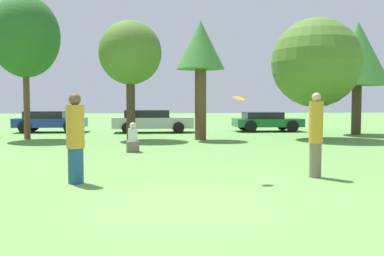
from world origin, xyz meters
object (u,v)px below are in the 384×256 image
(tree_4, at_px, (316,63))
(parked_car_silver, at_px, (152,121))
(tree_2, at_px, (130,54))
(parked_car_green, at_px, (266,121))
(person_thrower, at_px, (75,138))
(parked_car_blue, at_px, (49,121))
(bystander_sitting, at_px, (133,140))
(tree_1, at_px, (25,37))
(tree_5, at_px, (358,54))
(person_catcher, at_px, (316,134))
(frisbee, at_px, (239,99))
(tree_3, at_px, (201,50))

(tree_4, bearing_deg, parked_car_silver, 146.61)
(tree_2, distance_m, parked_car_green, 9.59)
(person_thrower, height_order, parked_car_blue, person_thrower)
(bystander_sitting, height_order, tree_1, tree_1)
(tree_5, bearing_deg, bystander_sitting, -149.11)
(person_catcher, height_order, tree_5, tree_5)
(tree_5, relative_size, parked_car_blue, 1.51)
(bystander_sitting, distance_m, parked_car_silver, 9.51)
(parked_car_blue, bearing_deg, parked_car_green, -2.30)
(tree_1, height_order, tree_4, tree_1)
(tree_5, bearing_deg, parked_car_blue, 168.21)
(person_catcher, xyz_separation_m, parked_car_green, (3.01, 15.25, -0.36))
(tree_1, xyz_separation_m, parked_car_silver, (5.75, 3.81, -4.03))
(tree_1, height_order, parked_car_silver, tree_1)
(tree_2, bearing_deg, tree_5, 8.71)
(tree_1, height_order, parked_car_blue, tree_1)
(tree_1, distance_m, tree_4, 13.43)
(tree_5, relative_size, parked_car_silver, 1.32)
(tree_4, distance_m, parked_car_silver, 9.51)
(person_catcher, bearing_deg, tree_5, -122.29)
(person_thrower, height_order, frisbee, person_thrower)
(bystander_sitting, bearing_deg, tree_3, 57.89)
(tree_3, relative_size, tree_5, 0.91)
(parked_car_silver, bearing_deg, tree_2, -102.22)
(tree_2, distance_m, tree_5, 11.83)
(person_catcher, height_order, parked_car_blue, person_catcher)
(frisbee, xyz_separation_m, parked_car_silver, (-1.85, 15.18, -1.12))
(parked_car_blue, height_order, parked_car_silver, parked_car_silver)
(tree_2, relative_size, parked_car_silver, 1.21)
(parked_car_silver, bearing_deg, tree_3, -65.77)
(person_thrower, relative_size, parked_car_silver, 0.43)
(frisbee, height_order, tree_4, tree_4)
(tree_5, bearing_deg, tree_2, -171.29)
(tree_1, bearing_deg, person_thrower, -70.13)
(person_thrower, distance_m, tree_4, 13.97)
(frisbee, distance_m, tree_5, 15.54)
(bystander_sitting, distance_m, tree_3, 6.55)
(tree_3, height_order, parked_car_silver, tree_3)
(person_catcher, distance_m, tree_2, 11.84)
(parked_car_green, bearing_deg, frisbee, -107.45)
(bystander_sitting, relative_size, tree_5, 0.17)
(tree_2, height_order, parked_car_silver, tree_2)
(bystander_sitting, height_order, tree_2, tree_2)
(parked_car_green, bearing_deg, parked_car_blue, 177.70)
(frisbee, distance_m, tree_3, 10.55)
(person_thrower, relative_size, tree_5, 0.32)
(frisbee, bearing_deg, tree_5, 54.65)
(parked_car_silver, distance_m, parked_car_green, 6.69)
(person_thrower, bearing_deg, tree_2, 83.89)
(tree_2, relative_size, parked_car_blue, 1.38)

